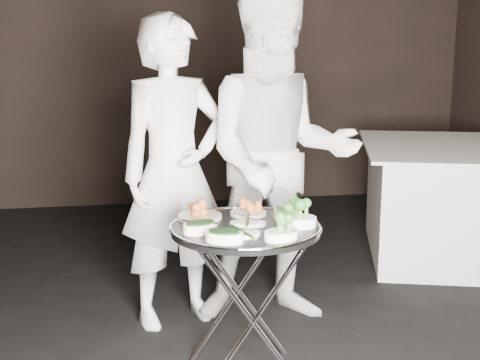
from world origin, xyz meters
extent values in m
cube|color=black|center=(0.00, 3.52, 1.50)|extent=(6.00, 0.05, 3.00)
cylinder|color=silver|center=(0.17, -0.27, 0.37)|extent=(0.51, 0.02, 0.75)
cylinder|color=silver|center=(0.17, -0.27, 0.37)|extent=(0.51, 0.02, 0.75)
cylinder|color=silver|center=(0.17, 0.12, 0.37)|extent=(0.51, 0.02, 0.75)
cylinder|color=silver|center=(0.17, 0.12, 0.37)|extent=(0.51, 0.02, 0.75)
cylinder|color=silver|center=(-0.04, -0.07, 0.71)|extent=(0.02, 0.43, 0.02)
cylinder|color=silver|center=(0.39, -0.07, 0.71)|extent=(0.02, 0.43, 0.02)
cylinder|color=black|center=(0.17, -0.07, 0.75)|extent=(0.69, 0.69, 0.03)
torus|color=silver|center=(0.17, -0.07, 0.76)|extent=(0.71, 0.71, 0.02)
cylinder|color=beige|center=(-0.02, 0.10, 0.77)|extent=(0.21, 0.21, 0.02)
cylinder|color=beige|center=(0.22, 0.13, 0.77)|extent=(0.18, 0.18, 0.02)
cylinder|color=white|center=(0.39, 0.06, 0.78)|extent=(0.11, 0.11, 0.04)
cylinder|color=silver|center=(-0.01, 0.09, 0.81)|extent=(0.13, 0.13, 0.01)
cylinder|color=silver|center=(0.22, 0.14, 0.81)|extent=(0.05, 0.17, 0.01)
cylinder|color=silver|center=(0.40, 0.06, 0.81)|extent=(0.07, 0.17, 0.01)
cylinder|color=silver|center=(-0.05, -0.12, 0.81)|extent=(0.16, 0.09, 0.01)
cylinder|color=silver|center=(0.39, -0.12, 0.81)|extent=(0.09, 0.16, 0.01)
cylinder|color=silver|center=(0.17, -0.06, 0.81)|extent=(0.09, 0.16, 0.01)
imported|color=white|center=(-0.10, 0.67, 0.88)|extent=(0.75, 0.62, 1.76)
imported|color=white|center=(0.48, 0.60, 0.95)|extent=(0.99, 0.80, 1.90)
cube|color=white|center=(2.09, 1.47, 0.41)|extent=(1.31, 1.31, 0.82)
cube|color=white|center=(2.09, 1.47, 0.83)|extent=(1.47, 1.47, 0.02)
camera|label=1|loc=(-0.36, -3.01, 1.63)|focal=50.00mm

